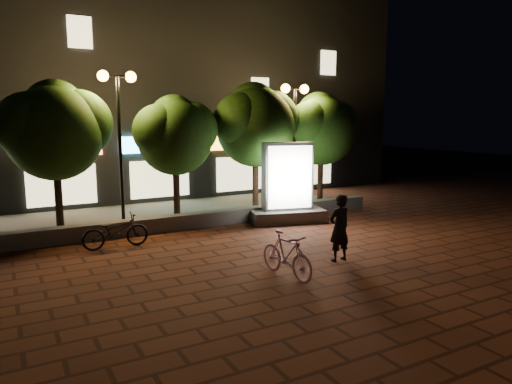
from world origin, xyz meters
TOP-DOWN VIEW (x-y plane):
  - ground at (0.00, 0.00)m, footprint 80.00×80.00m
  - retaining_wall at (0.00, 4.00)m, footprint 16.00×0.45m
  - sidewalk at (0.00, 6.50)m, footprint 16.00×5.00m
  - building_block at (-0.01, 12.99)m, footprint 28.00×8.12m
  - tree_left at (-3.45, 5.46)m, footprint 3.60×3.00m
  - tree_mid at (0.55, 5.46)m, footprint 3.24×2.70m
  - tree_right at (3.86, 5.46)m, footprint 3.72×3.10m
  - tree_far_right at (7.05, 5.46)m, footprint 3.48×2.90m
  - street_lamp_left at (-1.50, 5.20)m, footprint 1.26×0.36m
  - street_lamp_right at (5.50, 5.20)m, footprint 1.26×0.36m
  - ad_kiosk at (3.93, 3.27)m, footprint 2.90×1.94m
  - scooter_pink at (0.69, -1.77)m, footprint 0.74×1.84m
  - rider at (2.57, -1.38)m, footprint 0.68×0.47m
  - scooter_parked at (-2.31, 2.71)m, footprint 1.89×0.66m

SIDE VIEW (x-z plane):
  - ground at x=0.00m, z-range 0.00..0.00m
  - sidewalk at x=0.00m, z-range 0.00..0.08m
  - retaining_wall at x=0.00m, z-range 0.00..0.50m
  - scooter_parked at x=-2.31m, z-range 0.00..0.99m
  - scooter_pink at x=0.69m, z-range 0.00..1.08m
  - rider at x=2.57m, z-range 0.00..1.78m
  - ad_kiosk at x=3.93m, z-range -0.28..2.60m
  - tree_mid at x=0.55m, z-range 0.97..5.47m
  - tree_far_right at x=7.05m, z-range 0.99..5.75m
  - tree_left at x=-3.45m, z-range 1.00..5.89m
  - tree_right at x=3.86m, z-range 1.03..6.10m
  - street_lamp_right at x=5.50m, z-range 1.40..6.38m
  - street_lamp_left at x=-1.50m, z-range 1.44..6.62m
  - building_block at x=-0.01m, z-range -0.65..10.65m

